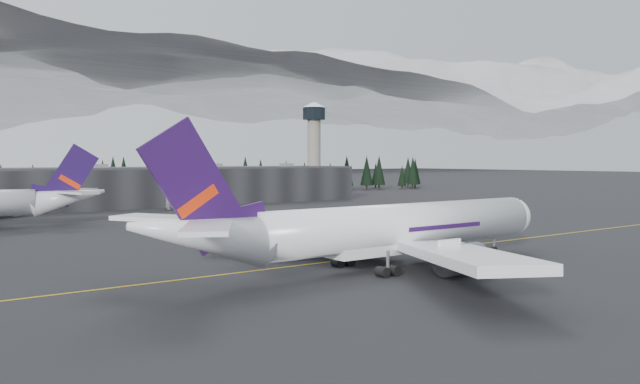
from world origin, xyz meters
TOP-DOWN VIEW (x-y plane):
  - ground at (0.00, 0.00)m, footprint 1400.00×1400.00m
  - taxiline at (0.00, -2.00)m, footprint 400.00×0.40m
  - terminal at (0.00, 125.00)m, footprint 160.00×30.00m
  - control_tower at (75.00, 128.00)m, footprint 10.00×10.00m
  - treeline at (0.00, 162.00)m, footprint 360.00×20.00m
  - jet_main at (-13.47, -10.90)m, footprint 67.57×62.42m
  - gse_vehicle_a at (-38.23, 103.74)m, footprint 4.09×5.04m
  - gse_vehicle_b at (3.25, 101.45)m, footprint 4.65×3.40m

SIDE VIEW (x-z plane):
  - ground at x=0.00m, z-range 0.00..0.00m
  - taxiline at x=0.00m, z-range 0.00..0.02m
  - gse_vehicle_a at x=-38.23m, z-range 0.00..1.28m
  - gse_vehicle_b at x=3.25m, z-range 0.00..1.47m
  - jet_main at x=-13.47m, z-range -4.33..15.54m
  - terminal at x=0.00m, z-range 0.00..12.60m
  - treeline at x=0.00m, z-range 0.00..15.00m
  - control_tower at x=75.00m, z-range 4.56..42.26m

